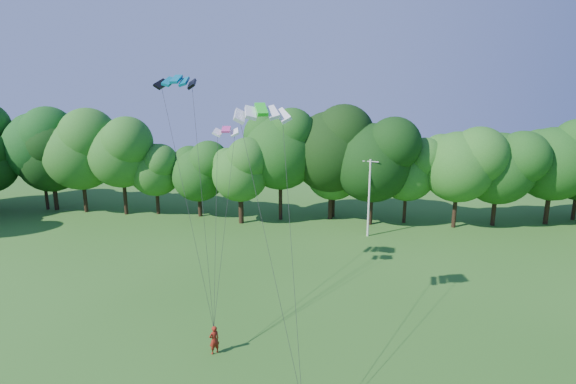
{
  "coord_description": "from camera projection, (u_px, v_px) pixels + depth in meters",
  "views": [
    {
      "loc": [
        1.62,
        -14.57,
        14.94
      ],
      "look_at": [
        -0.25,
        13.0,
        8.55
      ],
      "focal_mm": 28.0,
      "sensor_mm": 36.0,
      "label": 1
    }
  ],
  "objects": [
    {
      "name": "kite_flyer_left",
      "position": [
        214.0,
        340.0,
        25.76
      ],
      "size": [
        0.74,
        0.72,
        1.72
      ],
      "primitive_type": "imported",
      "rotation": [
        0.0,
        0.0,
        3.84
      ],
      "color": "maroon",
      "rests_on": "ground"
    },
    {
      "name": "kite_green",
      "position": [
        261.0,
        109.0,
        24.88
      ],
      "size": [
        3.26,
        2.11,
        0.71
      ],
      "rotation": [
        0.0,
        0.0,
        0.28
      ],
      "color": "#20D921",
      "rests_on": "ground"
    },
    {
      "name": "tree_back_west",
      "position": [
        40.0,
        143.0,
        55.0
      ],
      "size": [
        9.3,
        9.3,
        13.52
      ],
      "color": "#372616",
      "rests_on": "ground"
    },
    {
      "name": "tree_back_center",
      "position": [
        332.0,
        140.0,
        50.62
      ],
      "size": [
        10.18,
        10.18,
        14.81
      ],
      "color": "black",
      "rests_on": "ground"
    },
    {
      "name": "kite_pink",
      "position": [
        226.0,
        129.0,
        30.78
      ],
      "size": [
        1.82,
        0.98,
        0.42
      ],
      "rotation": [
        0.0,
        0.0,
        0.08
      ],
      "color": "#E03E92",
      "rests_on": "ground"
    },
    {
      "name": "kite_teal",
      "position": [
        176.0,
        79.0,
        30.02
      ],
      "size": [
        2.76,
        1.35,
        0.62
      ],
      "rotation": [
        0.0,
        0.0,
        -0.07
      ],
      "color": "#046A88",
      "rests_on": "ground"
    },
    {
      "name": "utility_pole",
      "position": [
        369.0,
        197.0,
        45.67
      ],
      "size": [
        1.56,
        0.55,
        8.03
      ],
      "rotation": [
        0.0,
        0.0,
        -0.3
      ],
      "color": "silver",
      "rests_on": "ground"
    }
  ]
}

